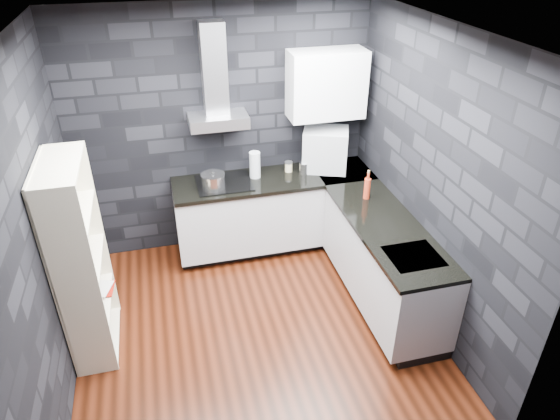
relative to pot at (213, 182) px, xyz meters
name	(u,v)px	position (x,y,z in m)	size (l,w,h in m)	color
ground	(256,329)	(0.17, -1.21, -0.98)	(3.20, 3.20, 0.00)	#3E160A
ceiling	(246,33)	(0.17, -1.21, 1.72)	(3.20, 3.20, 0.00)	silver
wall_back	(222,132)	(0.17, 0.42, 0.37)	(3.20, 0.05, 2.70)	black
wall_front	(313,354)	(0.17, -2.83, 0.37)	(3.20, 0.05, 2.70)	black
wall_left	(37,234)	(-1.45, -1.21, 0.37)	(0.05, 3.20, 2.70)	black
wall_right	(433,183)	(1.80, -1.21, 0.37)	(0.05, 3.20, 2.70)	black
toekick_back	(274,240)	(0.67, 0.13, -0.93)	(2.18, 0.50, 0.10)	black
toekick_right	(383,295)	(1.51, -1.11, -0.93)	(0.50, 1.78, 0.10)	black
counter_back_cab	(274,210)	(0.67, 0.09, -0.50)	(2.20, 0.60, 0.76)	silver
counter_right_cab	(384,261)	(1.47, -1.11, -0.50)	(0.60, 1.80, 0.76)	silver
counter_back_top	(274,180)	(0.67, 0.08, -0.10)	(2.20, 0.62, 0.04)	black
counter_right_top	(387,227)	(1.46, -1.11, -0.10)	(0.62, 1.80, 0.04)	black
counter_corner_top	(343,171)	(1.47, 0.09, -0.10)	(0.62, 0.62, 0.04)	black
hood_body	(218,121)	(0.12, 0.22, 0.58)	(0.60, 0.34, 0.12)	silver
hood_chimney	(214,69)	(0.12, 0.29, 1.09)	(0.24, 0.20, 0.90)	silver
upper_cabinet	(326,84)	(1.27, 0.22, 0.87)	(0.80, 0.35, 0.70)	white
cooktop	(224,183)	(0.12, 0.09, -0.08)	(0.58, 0.50, 0.01)	black
sink_rim	(414,256)	(1.47, -1.61, -0.09)	(0.44, 0.40, 0.01)	silver
pot	(213,182)	(0.00, 0.00, 0.00)	(0.24, 0.24, 0.14)	silver
glass_vase	(255,165)	(0.48, 0.16, 0.06)	(0.12, 0.12, 0.29)	silver
storage_jar	(289,167)	(0.87, 0.20, -0.03)	(0.08, 0.08, 0.10)	beige
utensil_crock	(304,168)	(1.02, 0.10, -0.02)	(0.10, 0.10, 0.13)	silver
appliance_garage	(325,150)	(1.28, 0.17, 0.14)	(0.48, 0.37, 0.48)	#B1B5B8
red_bottle	(367,189)	(1.47, -0.59, 0.03)	(0.06, 0.06, 0.22)	#B7341A
bookshelf	(81,262)	(-1.25, -0.99, -0.08)	(0.34, 0.80, 1.80)	#EEE5C4
fruit_bowl	(79,268)	(-1.25, -1.13, -0.05)	(0.20, 0.20, 0.05)	white
book_red	(92,281)	(-1.23, -0.85, -0.41)	(0.17, 0.02, 0.23)	maroon
book_second	(89,279)	(-1.25, -0.84, -0.39)	(0.17, 0.02, 0.23)	#B2B2B2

